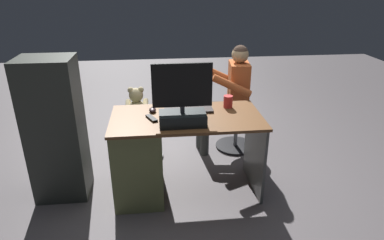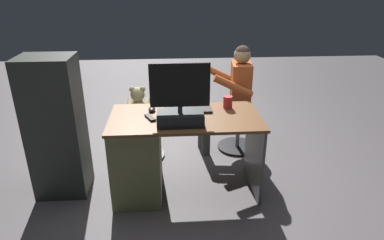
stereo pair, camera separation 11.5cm
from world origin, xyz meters
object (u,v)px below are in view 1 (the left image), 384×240
at_px(monitor, 182,107).
at_px(visitor_chair, 236,124).
at_px(computer_mouse, 153,110).
at_px(teddy_bear, 137,104).
at_px(tv_remote, 152,118).
at_px(keyboard, 189,110).
at_px(person, 230,91).
at_px(office_chair_teddy, 139,136).
at_px(desk, 149,154).
at_px(cup, 228,102).

distance_m(monitor, visitor_chair, 1.29).
bearing_deg(computer_mouse, teddy_bear, -72.57).
distance_m(monitor, tv_remote, 0.31).
height_order(keyboard, person, person).
relative_size(tv_remote, visitor_chair, 0.32).
xyz_separation_m(computer_mouse, visitor_chair, (-0.92, -0.64, -0.47)).
distance_m(monitor, office_chair_teddy, 1.09).
bearing_deg(keyboard, computer_mouse, -3.82).
bearing_deg(computer_mouse, tv_remote, 87.06).
bearing_deg(desk, tv_remote, 143.00).
relative_size(desk, visitor_chair, 2.74).
xyz_separation_m(office_chair_teddy, teddy_bear, (-0.00, -0.01, 0.35)).
relative_size(desk, office_chair_teddy, 2.55).
relative_size(teddy_bear, visitor_chair, 0.71).
xyz_separation_m(monitor, tv_remote, (0.25, -0.13, -0.14)).
bearing_deg(visitor_chair, tv_remote, 40.96).
xyz_separation_m(monitor, teddy_bear, (0.40, -0.82, -0.26)).
xyz_separation_m(computer_mouse, tv_remote, (0.01, 0.17, -0.01)).
distance_m(teddy_bear, visitor_chair, 1.14).
xyz_separation_m(keyboard, tv_remote, (0.32, 0.14, -0.00)).
distance_m(teddy_bear, person, 1.00).
height_order(office_chair_teddy, visitor_chair, same).
xyz_separation_m(keyboard, computer_mouse, (0.31, -0.02, 0.01)).
distance_m(tv_remote, teddy_bear, 0.72).
bearing_deg(tv_remote, cup, 172.33).
distance_m(desk, cup, 0.84).
relative_size(computer_mouse, teddy_bear, 0.29).
bearing_deg(office_chair_teddy, monitor, 116.56).
bearing_deg(desk, computer_mouse, -108.30).
bearing_deg(computer_mouse, cup, -176.79).
distance_m(keyboard, visitor_chair, 1.00).
bearing_deg(desk, person, -138.69).
bearing_deg(keyboard, cup, -170.73).
bearing_deg(cup, computer_mouse, 3.21).
distance_m(desk, office_chair_teddy, 0.68).
height_order(computer_mouse, teddy_bear, teddy_bear).
bearing_deg(cup, visitor_chair, -111.94).
bearing_deg(monitor, desk, -28.40).
bearing_deg(visitor_chair, computer_mouse, 34.83).
relative_size(computer_mouse, cup, 0.89).
xyz_separation_m(keyboard, visitor_chair, (-0.60, -0.66, -0.46)).
distance_m(monitor, computer_mouse, 0.40).
distance_m(monitor, person, 1.11).
bearing_deg(teddy_bear, visitor_chair, -174.17).
relative_size(computer_mouse, person, 0.08).
distance_m(keyboard, person, 0.83).
height_order(tv_remote, teddy_bear, teddy_bear).
relative_size(teddy_bear, person, 0.28).
distance_m(desk, visitor_chair, 1.24).
bearing_deg(teddy_bear, desk, 100.23).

